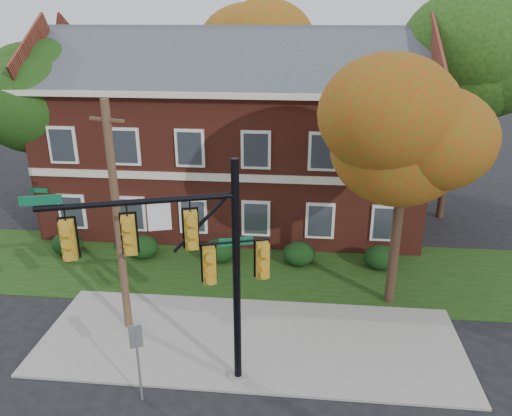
# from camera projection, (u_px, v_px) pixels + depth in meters

# --- Properties ---
(ground) EXTENTS (120.00, 120.00, 0.00)m
(ground) POSITION_uv_depth(u_px,v_px,m) (247.00, 361.00, 15.82)
(ground) COLOR black
(ground) RESTS_ON ground
(sidewalk) EXTENTS (14.00, 5.00, 0.08)m
(sidewalk) POSITION_uv_depth(u_px,v_px,m) (250.00, 340.00, 16.73)
(sidewalk) COLOR gray
(sidewalk) RESTS_ON ground
(grass_strip) EXTENTS (30.00, 6.00, 0.04)m
(grass_strip) POSITION_uv_depth(u_px,v_px,m) (263.00, 270.00, 21.37)
(grass_strip) COLOR #193811
(grass_strip) RESTS_ON ground
(apartment_building) EXTENTS (18.80, 8.80, 9.74)m
(apartment_building) POSITION_uv_depth(u_px,v_px,m) (234.00, 126.00, 25.28)
(apartment_building) COLOR maroon
(apartment_building) RESTS_ON ground
(hedge_far_left) EXTENTS (1.40, 1.26, 1.05)m
(hedge_far_left) POSITION_uv_depth(u_px,v_px,m) (67.00, 244.00, 22.67)
(hedge_far_left) COLOR black
(hedge_far_left) RESTS_ON ground
(hedge_left) EXTENTS (1.40, 1.26, 1.05)m
(hedge_left) POSITION_uv_depth(u_px,v_px,m) (142.00, 247.00, 22.35)
(hedge_left) COLOR black
(hedge_left) RESTS_ON ground
(hedge_center) EXTENTS (1.40, 1.26, 1.05)m
(hedge_center) POSITION_uv_depth(u_px,v_px,m) (219.00, 250.00, 22.03)
(hedge_center) COLOR black
(hedge_center) RESTS_ON ground
(hedge_right) EXTENTS (1.40, 1.26, 1.05)m
(hedge_right) POSITION_uv_depth(u_px,v_px,m) (299.00, 254.00, 21.70)
(hedge_right) COLOR black
(hedge_right) RESTS_ON ground
(hedge_far_right) EXTENTS (1.40, 1.26, 1.05)m
(hedge_far_right) POSITION_uv_depth(u_px,v_px,m) (380.00, 257.00, 21.38)
(hedge_far_right) COLOR black
(hedge_far_right) RESTS_ON ground
(tree_near_right) EXTENTS (4.50, 4.25, 8.58)m
(tree_near_right) POSITION_uv_depth(u_px,v_px,m) (415.00, 130.00, 16.51)
(tree_near_right) COLOR black
(tree_near_right) RESTS_ON ground
(tree_left_rear) EXTENTS (5.40, 5.10, 8.88)m
(tree_left_rear) POSITION_uv_depth(u_px,v_px,m) (35.00, 92.00, 24.53)
(tree_left_rear) COLOR black
(tree_left_rear) RESTS_ON ground
(tree_right_rear) EXTENTS (6.30, 5.95, 10.62)m
(tree_right_rear) POSITION_uv_depth(u_px,v_px,m) (469.00, 62.00, 23.90)
(tree_right_rear) COLOR black
(tree_right_rear) RESTS_ON ground
(tree_far_rear) EXTENTS (6.84, 6.46, 11.52)m
(tree_far_rear) POSITION_uv_depth(u_px,v_px,m) (272.00, 39.00, 31.04)
(tree_far_rear) COLOR black
(tree_far_rear) RESTS_ON ground
(traffic_signal) EXTENTS (5.92, 2.01, 6.88)m
(traffic_signal) POSITION_uv_depth(u_px,v_px,m) (190.00, 256.00, 13.24)
(traffic_signal) COLOR gray
(traffic_signal) RESTS_ON ground
(utility_pole) EXTENTS (1.21, 0.45, 7.95)m
(utility_pole) POSITION_uv_depth(u_px,v_px,m) (118.00, 222.00, 16.05)
(utility_pole) COLOR #523726
(utility_pole) RESTS_ON ground
(sign_post) EXTENTS (0.35, 0.19, 2.50)m
(sign_post) POSITION_uv_depth(u_px,v_px,m) (137.00, 350.00, 13.60)
(sign_post) COLOR slate
(sign_post) RESTS_ON ground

